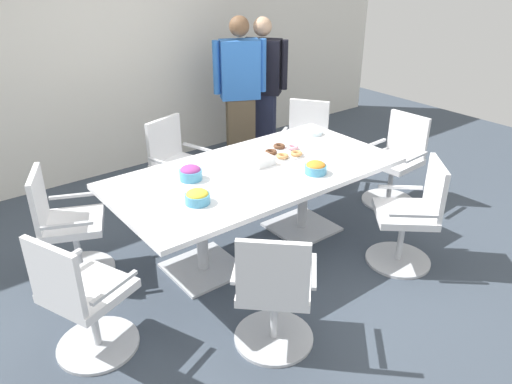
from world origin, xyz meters
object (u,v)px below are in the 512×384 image
(person_standing_0, at_px, (240,91))
(office_chair_0, at_px, (178,170))
(snack_bowl_chips_orange, at_px, (316,168))
(office_chair_1, at_px, (67,230))
(conference_table, at_px, (256,184))
(napkin_pile, at_px, (260,160))
(office_chair_5, at_px, (395,165))
(office_chair_6, at_px, (305,149))
(office_chair_4, at_px, (410,220))
(plate_stack, at_px, (313,133))
(office_chair_3, at_px, (274,296))
(donut_platter, at_px, (284,152))
(office_chair_2, at_px, (83,302))
(snack_bowl_candy_mix, at_px, (191,173))
(snack_bowl_chips_yellow, at_px, (197,197))
(person_standing_1, at_px, (262,87))

(person_standing_0, bearing_deg, office_chair_0, 49.66)
(snack_bowl_chips_orange, bearing_deg, office_chair_1, 151.36)
(conference_table, bearing_deg, napkin_pile, 36.39)
(office_chair_5, height_order, office_chair_6, same)
(conference_table, height_order, snack_bowl_chips_orange, snack_bowl_chips_orange)
(conference_table, height_order, office_chair_4, office_chair_4)
(person_standing_0, relative_size, plate_stack, 9.32)
(office_chair_3, relative_size, plate_stack, 4.88)
(office_chair_3, height_order, office_chair_5, same)
(conference_table, xyz_separation_m, office_chair_5, (1.68, -0.16, -0.22))
(conference_table, xyz_separation_m, snack_bowl_chips_orange, (0.35, -0.34, 0.17))
(donut_platter, bearing_deg, office_chair_2, -167.42)
(person_standing_0, xyz_separation_m, snack_bowl_candy_mix, (-1.53, -1.42, -0.10))
(office_chair_3, relative_size, office_chair_6, 1.00)
(office_chair_2, bearing_deg, person_standing_0, 104.09)
(snack_bowl_chips_yellow, height_order, snack_bowl_chips_orange, same)
(plate_stack, relative_size, napkin_pile, 0.98)
(office_chair_0, relative_size, office_chair_6, 1.00)
(conference_table, xyz_separation_m, donut_platter, (0.42, 0.13, 0.14))
(office_chair_4, bearing_deg, snack_bowl_chips_orange, 81.65)
(office_chair_4, height_order, person_standing_0, person_standing_0)
(office_chair_1, relative_size, plate_stack, 4.88)
(conference_table, relative_size, donut_platter, 7.00)
(person_standing_0, height_order, snack_bowl_chips_orange, person_standing_0)
(office_chair_2, height_order, donut_platter, office_chair_2)
(office_chair_4, xyz_separation_m, napkin_pile, (-0.75, 1.03, 0.38))
(snack_bowl_candy_mix, bearing_deg, snack_bowl_chips_orange, -31.10)
(office_chair_3, bearing_deg, napkin_pile, 99.62)
(snack_bowl_candy_mix, relative_size, plate_stack, 0.97)
(person_standing_0, height_order, person_standing_1, person_standing_0)
(office_chair_6, height_order, snack_bowl_chips_orange, office_chair_6)
(person_standing_0, bearing_deg, office_chair_4, 112.80)
(office_chair_3, distance_m, donut_platter, 1.61)
(snack_bowl_chips_yellow, height_order, plate_stack, snack_bowl_chips_yellow)
(conference_table, height_order, office_chair_5, office_chair_5)
(person_standing_0, xyz_separation_m, plate_stack, (-0.04, -1.25, -0.14))
(office_chair_0, distance_m, person_standing_1, 1.71)
(office_chair_2, bearing_deg, office_chair_3, 33.02)
(office_chair_1, xyz_separation_m, person_standing_0, (2.42, 0.98, 0.50))
(office_chair_1, bearing_deg, snack_bowl_chips_orange, 85.56)
(conference_table, height_order, office_chair_1, office_chair_1)
(person_standing_0, relative_size, snack_bowl_candy_mix, 9.66)
(office_chair_5, height_order, snack_bowl_candy_mix, office_chair_5)
(office_chair_0, distance_m, donut_platter, 1.17)
(office_chair_3, height_order, person_standing_0, person_standing_0)
(office_chair_0, relative_size, snack_bowl_chips_orange, 5.11)
(conference_table, xyz_separation_m, snack_bowl_chips_yellow, (-0.69, -0.20, 0.18))
(office_chair_2, xyz_separation_m, snack_bowl_candy_mix, (1.11, 0.50, 0.40))
(office_chair_6, bearing_deg, napkin_pile, 85.54)
(office_chair_6, distance_m, snack_bowl_chips_orange, 1.47)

